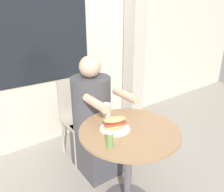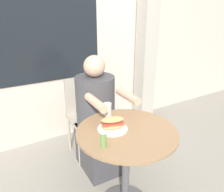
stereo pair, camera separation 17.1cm
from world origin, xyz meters
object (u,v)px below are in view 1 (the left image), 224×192
object	(u,v)px
diner_chair	(77,110)
sandwich_on_plate	(115,124)
drink_cup	(106,110)
seated_diner	(94,124)
condiment_bottle	(110,138)
cafe_table	(129,151)

from	to	relation	value
diner_chair	sandwich_on_plate	distance (m)	0.90
sandwich_on_plate	drink_cup	distance (m)	0.24
seated_diner	condiment_bottle	xyz separation A→B (m)	(-0.29, -0.66, 0.28)
diner_chair	sandwich_on_plate	world-z (taller)	diner_chair
diner_chair	condiment_bottle	distance (m)	1.09
seated_diner	sandwich_on_plate	distance (m)	0.59
condiment_bottle	sandwich_on_plate	bearing A→B (deg)	44.07
condiment_bottle	drink_cup	bearing A→B (deg)	57.20
seated_diner	drink_cup	distance (m)	0.40
seated_diner	sandwich_on_plate	size ratio (longest dim) A/B	5.22
cafe_table	seated_diner	size ratio (longest dim) A/B	0.64
condiment_bottle	cafe_table	bearing A→B (deg)	19.92
cafe_table	diner_chair	bearing A→B (deg)	86.77
diner_chair	drink_cup	world-z (taller)	diner_chair
cafe_table	condiment_bottle	xyz separation A→B (m)	(-0.25, -0.09, 0.25)
seated_diner	sandwich_on_plate	xyz separation A→B (m)	(-0.13, -0.51, 0.26)
diner_chair	condiment_bottle	bearing A→B (deg)	75.47
cafe_table	diner_chair	world-z (taller)	diner_chair
cafe_table	seated_diner	world-z (taller)	seated_diner
sandwich_on_plate	drink_cup	bearing A→B (deg)	69.93
diner_chair	seated_diner	distance (m)	0.35
diner_chair	cafe_table	bearing A→B (deg)	88.64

